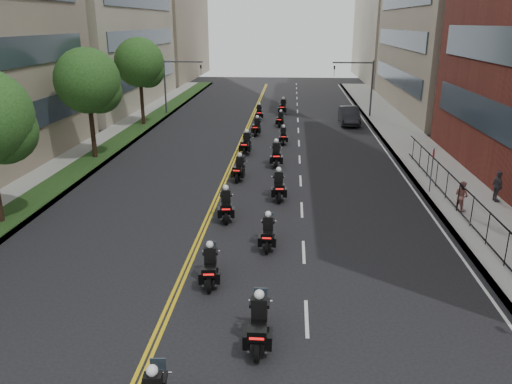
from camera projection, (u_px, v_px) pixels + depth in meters
The scene contains 23 objects.
sidewalk_right at pixel (427, 161), 34.60m from camera, with size 4.00×90.00×0.15m, color gray.
sidewalk_left at pixel (90, 155), 36.22m from camera, with size 4.00×90.00×0.15m, color gray.
grass_strip at pixel (101, 153), 36.14m from camera, with size 2.00×90.00×0.04m, color #163212.
iron_fence at pixel (480, 219), 22.13m from camera, with size 0.05×28.00×1.50m.
street_trees at pixel (54, 97), 28.49m from camera, with size 4.40×38.40×7.98m.
traffic_signal_right at pixel (362, 80), 49.64m from camera, with size 4.09×0.20×5.60m.
traffic_signal_left at pixel (174, 79), 50.93m from camera, with size 4.09×0.20×5.60m.
motorcycle_1 at pixel (259, 324), 14.81m from camera, with size 0.55×2.40×1.77m.
motorcycle_2 at pixel (210, 267), 18.40m from camera, with size 0.61×2.20×1.63m.
motorcycle_3 at pixel (268, 233), 21.35m from camera, with size 0.50×2.17×1.60m.
motorcycle_4 at pixel (226, 206), 24.41m from camera, with size 0.69×2.32×1.71m.
motorcycle_5 at pixel (279, 186), 27.20m from camera, with size 0.62×2.40×1.77m.
motorcycle_6 at pixel (239, 169), 30.54m from camera, with size 0.62×2.27×1.67m.
motorcycle_7 at pixel (276, 155), 33.46m from camera, with size 0.61×2.49×1.84m.
motorcycle_8 at pixel (246, 144), 36.57m from camera, with size 0.66×2.44×1.80m.
motorcycle_9 at pixel (283, 136), 39.57m from camera, with size 0.48×2.06×1.52m.
motorcycle_10 at pixel (257, 127), 42.60m from camera, with size 0.63×2.29×1.69m.
motorcycle_11 at pixel (281, 120), 46.25m from camera, with size 0.63×2.09×1.54m.
motorcycle_12 at pixel (259, 113), 49.34m from camera, with size 0.59×2.29×1.69m.
motorcycle_13 at pixel (283, 108), 52.14m from camera, with size 0.70×2.48×1.83m.
parked_sedan at pixel (349, 116), 47.10m from camera, with size 1.73×4.96×1.63m, color black.
pedestrian_b at pixel (461, 196), 25.12m from camera, with size 0.74×0.58×1.52m, color #8B554B.
pedestrian_c at pixel (498, 186), 26.30m from camera, with size 0.99×0.41×1.68m, color #3B3A41.
Camera 1 is at (2.55, -9.21, 9.21)m, focal length 35.00 mm.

